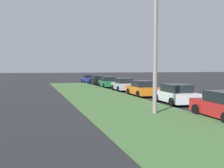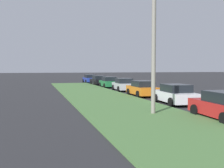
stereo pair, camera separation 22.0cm
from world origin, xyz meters
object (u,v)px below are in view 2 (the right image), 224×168
Objects in this scene: parked_car_blue at (90,79)px; streetlight at (160,37)px; parked_car_black at (98,80)px; parked_car_green at (109,82)px; parked_car_white at (175,94)px; parked_car_orange at (142,89)px; parked_car_silver at (123,85)px.

streetlight is (-34.43, 2.70, 3.67)m from parked_car_blue.
streetlight is at bearing 172.32° from parked_car_black.
parked_car_green is at bearing -179.52° from parked_car_blue.
parked_car_orange is (5.94, 0.18, 0.00)m from parked_car_white.
streetlight reaches higher than parked_car_silver.
parked_car_silver and parked_car_green have the same top height.
parked_car_orange is at bearing 4.82° from parked_car_white.
parked_car_white and parked_car_silver have the same top height.
parked_car_silver is at bearing -11.04° from streetlight.
parked_car_black is at bearing -5.78° from streetlight.
parked_car_black is at bearing 3.91° from parked_car_white.
parked_car_silver and parked_car_black have the same top height.
parked_car_green is at bearing 1.06° from parked_car_orange.
parked_car_green is at bearing -7.60° from streetlight.
parked_car_white is 0.59× the size of streetlight.
parked_car_silver is (12.23, -0.00, 0.00)m from parked_car_white.
parked_car_black and parked_car_blue have the same top height.
parked_car_green is 22.50m from streetlight.
streetlight reaches higher than parked_car_blue.
parked_car_white and parked_car_blue have the same top height.
parked_car_silver is at bearing 3.07° from parked_car_white.
parked_car_green is (18.02, 0.22, 0.00)m from parked_car_white.
parked_car_white is at bearing -38.45° from streetlight.
parked_car_black is at bearing 2.08° from parked_car_green.
parked_car_green and parked_car_black have the same top height.
parked_car_silver is 18.23m from parked_car_blue.
parked_car_black is (11.62, 0.35, 0.00)m from parked_car_silver.
parked_car_orange is 1.00× the size of parked_car_green.
streetlight is (-9.92, 2.98, 3.67)m from parked_car_orange.
parked_car_silver is 1.01× the size of parked_car_green.
parked_car_orange is at bearing -16.71° from streetlight.
parked_car_white is 1.02× the size of parked_car_blue.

